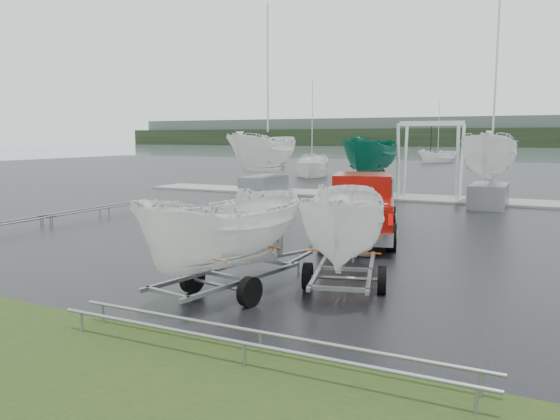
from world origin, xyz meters
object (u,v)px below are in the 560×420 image
object	(u,v)px
trailer_hitched	(347,161)
boat_hoist	(431,149)
trailer_parked	(225,166)
pickup_truck	(362,205)

from	to	relation	value
trailer_hitched	boat_hoist	distance (m)	18.33
trailer_hitched	trailer_parked	world-z (taller)	trailer_hitched
pickup_truck	trailer_hitched	size ratio (longest dim) A/B	1.25
trailer_parked	boat_hoist	size ratio (longest dim) A/B	1.23
pickup_truck	boat_hoist	distance (m)	11.98
boat_hoist	pickup_truck	bearing A→B (deg)	-89.79
trailer_hitched	trailer_parked	size ratio (longest dim) A/B	1.02
trailer_hitched	trailer_parked	xyz separation A→B (m)	(-2.02, -1.66, -0.06)
pickup_truck	trailer_hitched	world-z (taller)	trailer_hitched
boat_hoist	trailer_parked	bearing A→B (deg)	-90.89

